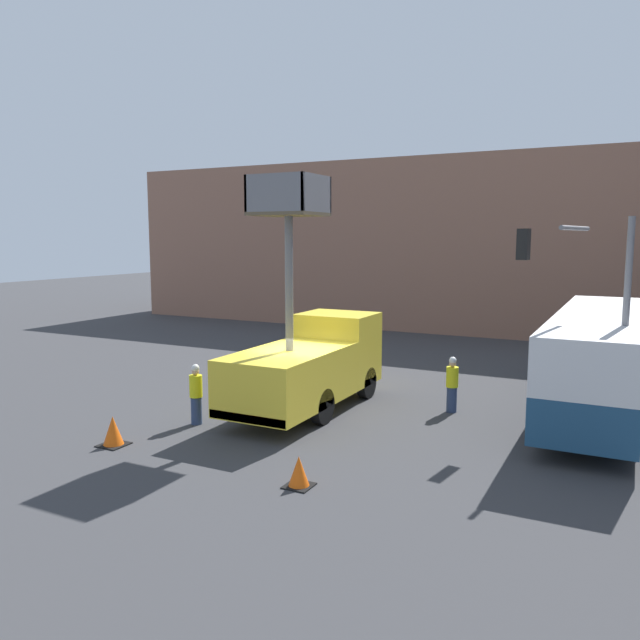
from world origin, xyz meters
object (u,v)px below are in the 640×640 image
object	(u,v)px
road_worker_directing	(452,385)
traffic_cone_mid_road	(113,432)
road_worker_near_truck	(196,394)
traffic_cone_near_truck	(299,472)
utility_truck	(309,361)
city_bus	(598,353)
traffic_light_pole	(587,290)

from	to	relation	value
road_worker_directing	traffic_cone_mid_road	distance (m)	10.19
road_worker_near_truck	traffic_cone_near_truck	bearing A→B (deg)	-94.21
traffic_cone_mid_road	road_worker_near_truck	bearing A→B (deg)	73.13
road_worker_near_truck	traffic_cone_mid_road	bearing A→B (deg)	-172.36
utility_truck	road_worker_near_truck	xyz separation A→B (m)	(-2.22, -2.95, -0.67)
city_bus	traffic_cone_mid_road	xyz separation A→B (m)	(-11.20, -9.46, -1.49)
utility_truck	road_worker_directing	xyz separation A→B (m)	(4.16, 1.75, -0.69)
utility_truck	road_worker_directing	world-z (taller)	utility_truck
traffic_cone_near_truck	traffic_cone_mid_road	distance (m)	5.73
traffic_light_pole	road_worker_directing	distance (m)	4.96
traffic_light_pole	road_worker_near_truck	xyz separation A→B (m)	(-10.17, -4.27, -3.15)
utility_truck	traffic_cone_near_truck	world-z (taller)	utility_truck
road_worker_directing	traffic_cone_near_truck	bearing A→B (deg)	179.66
utility_truck	road_worker_near_truck	distance (m)	3.75
road_worker_near_truck	road_worker_directing	size ratio (longest dim) A/B	1.02
city_bus	traffic_cone_mid_road	distance (m)	14.74
traffic_cone_mid_road	traffic_light_pole	bearing A→B (deg)	31.88
utility_truck	road_worker_near_truck	bearing A→B (deg)	-126.91
city_bus	traffic_cone_mid_road	size ratio (longest dim) A/B	15.03
traffic_light_pole	road_worker_near_truck	world-z (taller)	traffic_light_pole
utility_truck	city_bus	distance (m)	9.13
traffic_light_pole	traffic_cone_near_truck	bearing A→B (deg)	-126.72
utility_truck	traffic_cone_mid_road	size ratio (longest dim) A/B	9.12
city_bus	traffic_cone_near_truck	xyz separation A→B (m)	(-5.47, -9.64, -1.54)
traffic_cone_near_truck	city_bus	bearing A→B (deg)	60.42
road_worker_directing	traffic_cone_mid_road	world-z (taller)	road_worker_directing
city_bus	traffic_cone_near_truck	distance (m)	11.19
utility_truck	traffic_light_pole	xyz separation A→B (m)	(7.95, 1.32, 2.48)
utility_truck	city_bus	bearing A→B (deg)	25.78
city_bus	road_worker_directing	distance (m)	4.72
utility_truck	traffic_cone_mid_road	world-z (taller)	utility_truck
road_worker_near_truck	traffic_cone_mid_road	size ratio (longest dim) A/B	2.27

